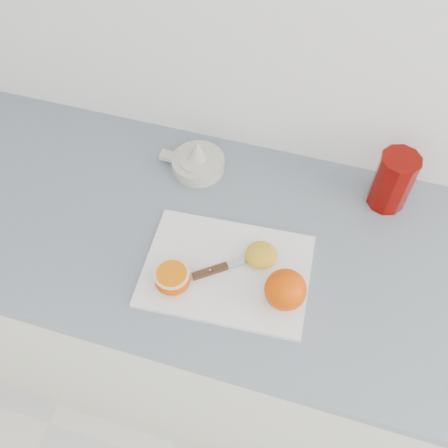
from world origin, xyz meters
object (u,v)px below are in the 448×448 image
Objects in this scene: counter at (266,329)px; red_tumbler at (392,183)px; citrus_juicer at (198,161)px; cutting_board at (227,271)px; half_orange at (172,279)px.

counter is 17.09× the size of red_tumbler.
citrus_juicer is at bearing -176.75° from red_tumbler.
cutting_board is (-0.10, -0.09, 0.45)m from counter.
cutting_board is at bearing -135.88° from counter.
red_tumbler is (0.41, 0.37, 0.03)m from half_orange.
counter is at bearing 44.12° from cutting_board.
red_tumbler is (0.47, 0.03, 0.04)m from citrus_juicer.
counter is at bearing -35.13° from citrus_juicer.
half_orange reaches higher than cutting_board.
red_tumbler reaches higher than cutting_board.
citrus_juicer is (-0.16, 0.27, 0.02)m from cutting_board.
half_orange is 0.35m from citrus_juicer.
half_orange is 0.50× the size of red_tumbler.
red_tumbler is at bearing 43.84° from counter.
cutting_board is 2.12× the size of citrus_juicer.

